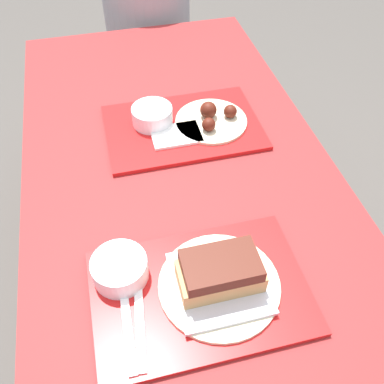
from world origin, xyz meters
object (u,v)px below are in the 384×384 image
person_seated_across (147,12)px  bowl_coleslaw_far (152,115)px  bowl_coleslaw_near (120,268)px  wings_plate_far (212,118)px  tray_far (183,127)px  brisket_sandwich_plate (219,278)px  tray_near (200,292)px

person_seated_across → bowl_coleslaw_far: bearing=-98.3°
bowl_coleslaw_near → wings_plate_far: bearing=54.2°
wings_plate_far → tray_far: bearing=176.4°
brisket_sandwich_plate → bowl_coleslaw_far: (-0.03, 0.53, -0.00)m
brisket_sandwich_plate → bowl_coleslaw_far: 0.53m
bowl_coleslaw_near → person_seated_across: bearing=78.1°
wings_plate_far → person_seated_across: bearing=92.9°
tray_near → tray_far: (0.08, 0.50, 0.00)m
person_seated_across → tray_near: bearing=-95.2°
tray_near → wings_plate_far: size_ratio=2.13×
tray_far → bowl_coleslaw_near: size_ratio=3.80×
tray_far → bowl_coleslaw_far: bearing=157.0°
bowl_coleslaw_far → wings_plate_far: bearing=-13.4°
bowl_coleslaw_far → wings_plate_far: wings_plate_far is taller
tray_near → tray_far: same height
tray_far → bowl_coleslaw_far: size_ratio=3.80×
bowl_coleslaw_near → bowl_coleslaw_far: same height
bowl_coleslaw_near → tray_far: bearing=62.4°
brisket_sandwich_plate → bowl_coleslaw_far: brisket_sandwich_plate is taller
tray_far → brisket_sandwich_plate: 0.50m
tray_near → tray_far: 0.51m
brisket_sandwich_plate → bowl_coleslaw_near: bearing=158.9°
tray_near → tray_far: bearing=80.8°
bowl_coleslaw_far → person_seated_across: size_ratio=0.15×
person_seated_across → wings_plate_far: bearing=-87.1°
tray_far → bowl_coleslaw_far: 0.09m
bowl_coleslaw_far → wings_plate_far: 0.16m
wings_plate_far → person_seated_across: size_ratio=0.27×
wings_plate_far → person_seated_across: 0.84m
bowl_coleslaw_far → person_seated_across: bearing=81.7°
brisket_sandwich_plate → wings_plate_far: 0.51m
bowl_coleslaw_near → bowl_coleslaw_far: bearing=72.3°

